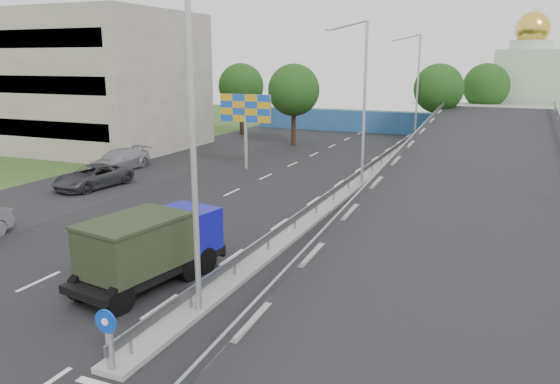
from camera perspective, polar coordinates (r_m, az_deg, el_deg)
The scene contains 20 objects.
road_surface at distance 31.10m, azimuth -0.22°, elevation -1.08°, with size 26.00×90.00×0.04m, color black.
parking_strip at distance 38.02m, azimuth -18.53°, elevation 0.93°, with size 8.00×90.00×0.05m, color black.
median at distance 33.77m, azimuth 7.16°, elevation 0.18°, with size 1.00×44.00×0.20m, color gray.
overpass_ramp at distance 32.26m, azimuth 20.16°, elevation 1.81°, with size 10.00×50.00×3.50m.
median_guardrail at distance 33.63m, azimuth 7.19°, elevation 1.25°, with size 0.09×44.00×0.71m.
sign_bollard at distance 14.91m, azimuth -17.47°, elevation -14.46°, with size 0.64×0.23×1.67m.
lamp_post_near at distance 16.35m, azimuth -9.69°, elevation 6.10°, with size 2.74×0.18×10.08m.
lamp_post_mid at distance 34.82m, azimuth 8.54°, elevation 10.05°, with size 2.74×0.18×10.08m.
lamp_post_far at distance 54.39m, azimuth 14.01°, elevation 11.04°, with size 2.74×0.18×10.08m.
beige_building at distance 55.56m, azimuth -21.79°, elevation 10.73°, with size 24.00×14.00×12.00m, color gray.
blue_wall at distance 61.38m, azimuth 10.87°, elevation 7.13°, with size 30.00×0.50×2.40m, color #26588E.
church at distance 67.70m, azimuth 24.38°, elevation 10.26°, with size 7.00×7.00×13.80m.
billboard at distance 40.04m, azimuth -3.63°, elevation 8.29°, with size 4.00×0.24×5.50m.
tree_left_mid at distance 51.31m, azimuth 1.44°, elevation 10.59°, with size 4.80×4.80×7.60m.
tree_median_far at distance 56.13m, azimuth 16.24°, elevation 10.32°, with size 4.80×4.80×7.60m.
tree_left_far at distance 59.17m, azimuth -4.08°, elevation 10.96°, with size 4.80×4.80×7.60m.
tree_ramp_far at distance 62.76m, azimuth 20.74°, elevation 10.29°, with size 4.80×4.80×7.60m.
dump_truck at distance 20.07m, azimuth -13.34°, elevation -5.47°, with size 3.14×6.25×2.63m.
parked_car_c at distance 36.40m, azimuth -18.98°, elevation 1.52°, with size 2.41×5.23×1.45m, color #323337.
parked_car_d at distance 41.60m, azimuth -16.44°, elevation 3.21°, with size 2.16×5.31×1.54m, color #9799A0.
Camera 1 is at (8.88, -7.64, 7.90)m, focal length 35.00 mm.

